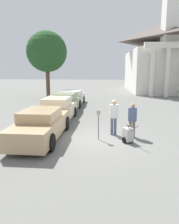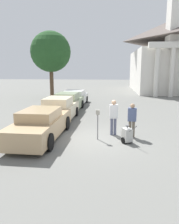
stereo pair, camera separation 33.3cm
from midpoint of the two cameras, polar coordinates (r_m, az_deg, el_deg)
name	(u,v)px [view 2 (the right image)]	position (r m, az deg, el deg)	size (l,w,h in m)	color
ground_plane	(95,139)	(10.76, 2.28, -6.97)	(120.00, 120.00, 0.00)	slate
parked_car_tan	(42,124)	(10.85, -11.53, -3.16)	(2.06, 5.31, 1.47)	tan
parked_car_cream	(59,110)	(14.36, -7.33, 0.52)	(2.02, 5.03, 1.56)	beige
parked_car_sage	(68,103)	(17.45, -5.08, 2.39)	(2.02, 5.30, 1.50)	gray
parked_car_white	(75,98)	(20.73, -3.45, 3.67)	(2.18, 4.82, 1.37)	silver
parking_meter	(98,119)	(10.39, 3.08, -1.90)	(0.18, 0.09, 1.45)	slate
person_worker	(114,115)	(11.17, 7.16, -0.81)	(0.43, 0.25, 1.82)	#515670
person_supervisor	(132,118)	(10.96, 11.91, -1.61)	(0.44, 0.27, 1.70)	#665B4C
equipment_cart	(127,135)	(10.22, 10.73, -5.87)	(0.62, 0.97, 1.00)	#B2B2AD
church	(166,54)	(35.74, 19.53, 14.20)	(9.13, 15.63, 22.51)	silver
shade_tree	(51,52)	(25.77, -9.73, 15.21)	(4.52, 4.52, 7.51)	brown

